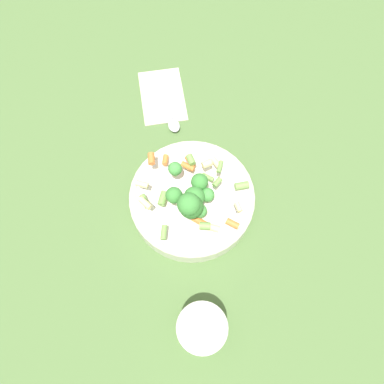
% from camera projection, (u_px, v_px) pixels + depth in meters
% --- Properties ---
extents(ground_plane, '(3.00, 3.00, 0.00)m').
position_uv_depth(ground_plane, '(192.00, 203.00, 0.80)').
color(ground_plane, '#4C6B38').
extents(bowl, '(0.26, 0.26, 0.05)m').
position_uv_depth(bowl, '(192.00, 199.00, 0.77)').
color(bowl, silver).
rests_on(bowl, ground_plane).
extents(pasta_salad, '(0.22, 0.21, 0.09)m').
position_uv_depth(pasta_salad, '(191.00, 197.00, 0.70)').
color(pasta_salad, '#8CB766').
rests_on(pasta_salad, bowl).
extents(cup, '(0.09, 0.09, 0.09)m').
position_uv_depth(cup, '(202.00, 329.00, 0.65)').
color(cup, silver).
rests_on(cup, ground_plane).
extents(napkin, '(0.17, 0.19, 0.01)m').
position_uv_depth(napkin, '(162.00, 96.00, 0.90)').
color(napkin, beige).
rests_on(napkin, ground_plane).
extents(spoon, '(0.12, 0.13, 0.01)m').
position_uv_depth(spoon, '(170.00, 114.00, 0.87)').
color(spoon, silver).
rests_on(spoon, napkin).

